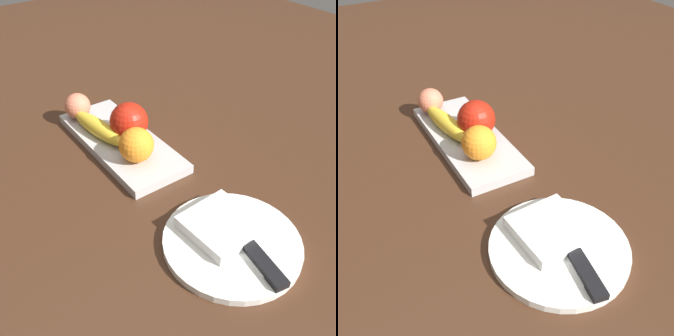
{
  "view_description": "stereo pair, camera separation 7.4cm",
  "coord_description": "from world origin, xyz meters",
  "views": [
    {
      "loc": [
        -0.69,
        0.35,
        0.5
      ],
      "look_at": [
        -0.22,
        0.01,
        0.05
      ],
      "focal_mm": 42.16,
      "sensor_mm": 36.0,
      "label": 1
    },
    {
      "loc": [
        -0.73,
        0.29,
        0.5
      ],
      "look_at": [
        -0.22,
        0.01,
        0.05
      ],
      "focal_mm": 42.16,
      "sensor_mm": 36.0,
      "label": 2
    }
  ],
  "objects": [
    {
      "name": "folded_napkin",
      "position": [
        -0.37,
        0.01,
        0.02
      ],
      "size": [
        0.12,
        0.12,
        0.02
      ],
      "primitive_type": "cube",
      "rotation": [
        0.0,
        0.0,
        0.05
      ],
      "color": "white",
      "rests_on": "dinner_plate"
    },
    {
      "name": "banana",
      "position": [
        0.0,
        0.04,
        0.04
      ],
      "size": [
        0.18,
        0.06,
        0.04
      ],
      "primitive_type": "ellipsoid",
      "rotation": [
        0.0,
        0.0,
        0.14
      ],
      "color": "yellow",
      "rests_on": "fruit_tray"
    },
    {
      "name": "ground_plane",
      "position": [
        0.0,
        0.0,
        0.0
      ],
      "size": [
        2.4,
        2.4,
        0.0
      ],
      "primitive_type": "plane",
      "color": "#402516"
    },
    {
      "name": "apple",
      "position": [
        -0.05,
        -0.01,
        0.06
      ],
      "size": [
        0.08,
        0.08,
        0.08
      ],
      "primitive_type": "sphere",
      "color": "#B21C0E",
      "rests_on": "fruit_tray"
    },
    {
      "name": "fruit_tray",
      "position": [
        -0.04,
        0.01,
        0.01
      ],
      "size": [
        0.34,
        0.14,
        0.02
      ],
      "primitive_type": "cube",
      "color": "#BBBABA",
      "rests_on": "ground_plane"
    },
    {
      "name": "dinner_plate",
      "position": [
        -0.4,
        0.01,
        0.01
      ],
      "size": [
        0.23,
        0.23,
        0.01
      ],
      "primitive_type": "cylinder",
      "color": "white",
      "rests_on": "ground_plane"
    },
    {
      "name": "knife",
      "position": [
        -0.45,
        0.01,
        0.02
      ],
      "size": [
        0.18,
        0.05,
        0.01
      ],
      "rotation": [
        0.0,
        0.0,
        -0.18
      ],
      "color": "silver",
      "rests_on": "dinner_plate"
    },
    {
      "name": "orange_near_apple",
      "position": [
        -0.12,
        0.02,
        0.06
      ],
      "size": [
        0.07,
        0.07,
        0.07
      ],
      "primitive_type": "sphere",
      "color": "orange",
      "rests_on": "fruit_tray"
    },
    {
      "name": "peach",
      "position": [
        0.1,
        0.04,
        0.05
      ],
      "size": [
        0.06,
        0.06,
        0.06
      ],
      "primitive_type": "sphere",
      "color": "#DD7657",
      "rests_on": "fruit_tray"
    }
  ]
}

